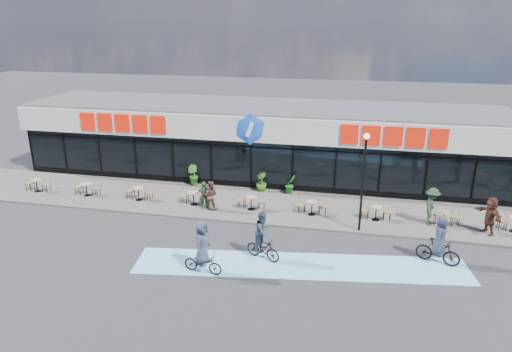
# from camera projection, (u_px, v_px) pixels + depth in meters

# --- Properties ---
(ground) EXTENTS (120.00, 120.00, 0.00)m
(ground) POSITION_uv_depth(u_px,v_px,m) (219.00, 240.00, 21.40)
(ground) COLOR #28282B
(ground) RESTS_ON ground
(sidewalk) EXTENTS (44.00, 5.00, 0.10)m
(sidewalk) POSITION_uv_depth(u_px,v_px,m) (242.00, 203.00, 25.54)
(sidewalk) COLOR #5C5551
(sidewalk) RESTS_ON ground
(bike_lane) EXTENTS (14.17, 4.13, 0.01)m
(bike_lane) POSITION_uv_depth(u_px,v_px,m) (300.00, 266.00, 19.23)
(bike_lane) COLOR #74B9DC
(bike_lane) RESTS_ON ground
(building) EXTENTS (30.60, 6.57, 4.75)m
(building) POSITION_uv_depth(u_px,v_px,m) (261.00, 140.00, 29.80)
(building) COLOR black
(building) RESTS_ON ground
(lamp_post) EXTENTS (0.28, 0.28, 4.84)m
(lamp_post) POSITION_uv_depth(u_px,v_px,m) (363.00, 174.00, 21.28)
(lamp_post) COLOR black
(lamp_post) RESTS_ON sidewalk
(bistro_set_0) EXTENTS (1.54, 0.62, 0.90)m
(bistro_set_0) POSITION_uv_depth(u_px,v_px,m) (38.00, 184.00, 27.11)
(bistro_set_0) COLOR tan
(bistro_set_0) RESTS_ON sidewalk
(bistro_set_1) EXTENTS (1.54, 0.62, 0.90)m
(bistro_set_1) POSITION_uv_depth(u_px,v_px,m) (87.00, 188.00, 26.47)
(bistro_set_1) COLOR tan
(bistro_set_1) RESTS_ON sidewalk
(bistro_set_2) EXTENTS (1.54, 0.62, 0.90)m
(bistro_set_2) POSITION_uv_depth(u_px,v_px,m) (139.00, 192.00, 25.84)
(bistro_set_2) COLOR tan
(bistro_set_2) RESTS_ON sidewalk
(bistro_set_3) EXTENTS (1.54, 0.62, 0.90)m
(bistro_set_3) POSITION_uv_depth(u_px,v_px,m) (194.00, 196.00, 25.20)
(bistro_set_3) COLOR tan
(bistro_set_3) RESTS_ON sidewalk
(bistro_set_4) EXTENTS (1.54, 0.62, 0.90)m
(bistro_set_4) POSITION_uv_depth(u_px,v_px,m) (251.00, 201.00, 24.56)
(bistro_set_4) COLOR tan
(bistro_set_4) RESTS_ON sidewalk
(bistro_set_5) EXTENTS (1.54, 0.62, 0.90)m
(bistro_set_5) POSITION_uv_depth(u_px,v_px,m) (312.00, 206.00, 23.92)
(bistro_set_5) COLOR tan
(bistro_set_5) RESTS_ON sidewalk
(bistro_set_6) EXTENTS (1.54, 0.62, 0.90)m
(bistro_set_6) POSITION_uv_depth(u_px,v_px,m) (376.00, 211.00, 23.28)
(bistro_set_6) COLOR tan
(bistro_set_6) RESTS_ON sidewalk
(bistro_set_7) EXTENTS (1.54, 0.62, 0.90)m
(bistro_set_7) POSITION_uv_depth(u_px,v_px,m) (444.00, 216.00, 22.64)
(bistro_set_7) COLOR tan
(bistro_set_7) RESTS_ON sidewalk
(potted_plant_left) EXTENTS (0.86, 0.80, 1.24)m
(potted_plant_left) POSITION_uv_depth(u_px,v_px,m) (193.00, 175.00, 28.09)
(potted_plant_left) COLOR #2F681D
(potted_plant_left) RESTS_ON sidewalk
(potted_plant_mid) EXTENTS (0.82, 0.81, 1.16)m
(potted_plant_mid) POSITION_uv_depth(u_px,v_px,m) (290.00, 184.00, 26.68)
(potted_plant_mid) COLOR #1D641C
(potted_plant_mid) RESTS_ON sidewalk
(potted_plant_right) EXTENTS (0.88, 0.88, 1.15)m
(potted_plant_right) POSITION_uv_depth(u_px,v_px,m) (261.00, 182.00, 27.10)
(potted_plant_right) COLOR #305518
(potted_plant_right) RESTS_ON sidewalk
(patron_left) EXTENTS (0.66, 0.55, 1.54)m
(patron_left) POSITION_uv_depth(u_px,v_px,m) (204.00, 195.00, 24.53)
(patron_left) COLOR #1C321D
(patron_left) RESTS_ON sidewalk
(patron_right) EXTENTS (0.79, 0.62, 1.61)m
(patron_right) POSITION_uv_depth(u_px,v_px,m) (211.00, 195.00, 24.38)
(patron_right) COLOR brown
(patron_right) RESTS_ON sidewalk
(pedestrian_a) EXTENTS (1.20, 1.78, 1.84)m
(pedestrian_a) POSITION_uv_depth(u_px,v_px,m) (490.00, 216.00, 21.62)
(pedestrian_a) COLOR #412217
(pedestrian_a) RESTS_ON sidewalk
(pedestrian_b) EXTENTS (0.98, 1.37, 1.92)m
(pedestrian_b) POSITION_uv_depth(u_px,v_px,m) (432.00, 206.00, 22.55)
(pedestrian_b) COLOR #1C331F
(pedestrian_b) RESTS_ON sidewalk
(cyclist_a) EXTENTS (1.71, 1.07, 2.23)m
(cyclist_a) POSITION_uv_depth(u_px,v_px,m) (263.00, 239.00, 19.45)
(cyclist_a) COLOR black
(cyclist_a) RESTS_ON ground
(cyclist_b) EXTENTS (1.89, 1.12, 2.17)m
(cyclist_b) POSITION_uv_depth(u_px,v_px,m) (439.00, 244.00, 19.18)
(cyclist_b) COLOR black
(cyclist_b) RESTS_ON ground
(cyclist_c) EXTENTS (1.73, 0.97, 2.28)m
(cyclist_c) POSITION_uv_depth(u_px,v_px,m) (202.00, 252.00, 18.42)
(cyclist_c) COLOR black
(cyclist_c) RESTS_ON ground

